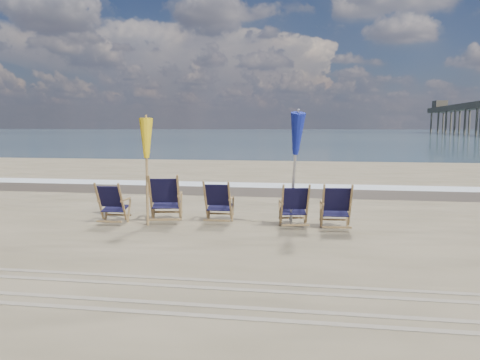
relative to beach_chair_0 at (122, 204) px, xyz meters
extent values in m
plane|color=#3A5160|center=(2.40, 126.92, -0.47)|extent=(400.00, 400.00, 0.00)
cube|color=silver|center=(2.40, 7.22, -0.47)|extent=(200.00, 1.40, 0.01)
cube|color=#42362A|center=(2.40, 5.72, -0.47)|extent=(200.00, 2.60, 0.00)
cylinder|color=olive|center=(0.53, 0.11, 0.67)|extent=(0.06, 0.06, 2.29)
cone|color=yellow|center=(0.53, 0.11, 1.34)|extent=(0.30, 0.30, 0.85)
cylinder|color=#A5A5AD|center=(3.66, 0.23, 0.75)|extent=(0.06, 0.06, 2.44)
cone|color=navy|center=(3.66, 0.23, 1.49)|extent=(0.30, 0.30, 0.85)
camera|label=1|loc=(4.06, -9.43, 1.68)|focal=35.00mm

